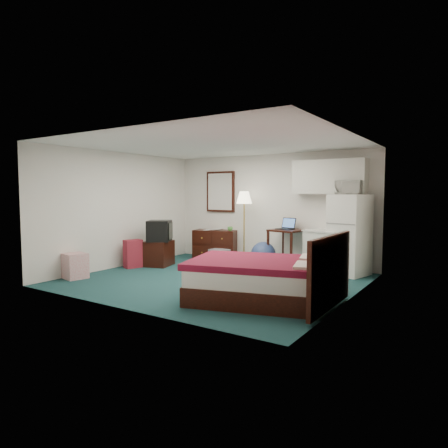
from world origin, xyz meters
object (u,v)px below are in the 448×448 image
Objects in this scene: bed at (257,280)px; tv_stand at (158,253)px; kitchen_counter at (326,252)px; dresser at (215,244)px; fridge at (349,235)px; suitcase at (133,254)px; floor_lamp at (244,227)px; desk at (287,248)px.

bed is 3.13× the size of tv_stand.
kitchen_counter reaches higher than tv_stand.
kitchen_counter is (2.81, -0.07, 0.06)m from dresser.
fridge is 2.63× the size of suitcase.
floor_lamp is 2.73× the size of suitcase.
fridge reaches higher than bed.
dresser is 1.26× the size of desk.
tv_stand is at bearing -140.42° from kitchen_counter.
kitchen_counter is 3.64m from tv_stand.
desk is 1.37× the size of suitcase.
fridge is (3.30, -0.14, 0.44)m from dresser.
dresser is 0.66× the size of fridge.
floor_lamp reaches higher than desk.
floor_lamp reaches higher than tv_stand.
tv_stand is 0.55m from suitcase.
suitcase is (-2.77, -1.89, -0.11)m from desk.
bed is 3.13× the size of suitcase.
dresser is 2.81m from kitchen_counter.
dresser is 1.26× the size of kitchen_counter.
bed is at bearing -75.70° from kitchen_counter.
bed is 3.49m from tv_stand.
suitcase is (-0.83, -1.94, -0.05)m from dresser.
desk is 2.84m from bed.
dresser is 3.33m from fridge.
bed and suitcase have the same top height.
floor_lamp is at bearing -160.72° from kitchen_counter.
fridge reaches higher than suitcase.
floor_lamp is 2.00× the size of kitchen_counter.
dresser is 1.73× the size of tv_stand.
floor_lamp reaches higher than dresser.
fridge reaches higher than desk.
bed is at bearing -39.10° from tv_stand.
desk reaches higher than tv_stand.
floor_lamp is at bearing 107.84° from bed.
dresser is 2.11m from suitcase.
suitcase is (-0.29, -0.47, 0.03)m from tv_stand.
bed is at bearing -65.73° from desk.
suitcase is (-4.13, -1.80, -0.49)m from fridge.
bed is (0.74, -2.74, -0.11)m from desk.
suitcase is at bearing -135.82° from kitchen_counter.
tv_stand is 1.00× the size of suitcase.
desk is at bearing 53.07° from suitcase.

